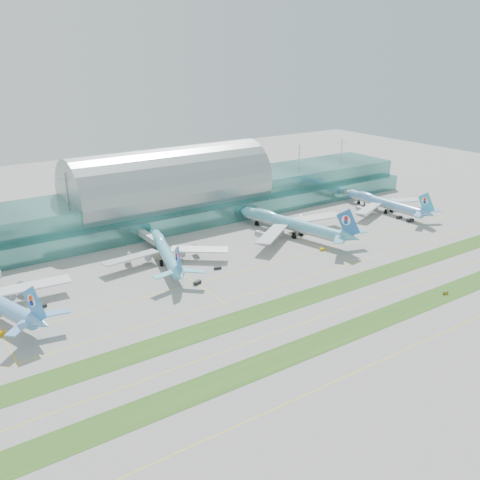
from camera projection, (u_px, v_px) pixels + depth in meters
ground at (315, 298)px, 221.09m from camera, size 700.00×700.00×0.00m
terminal at (170, 197)px, 316.46m from camera, size 340.00×69.10×36.00m
grass_strip_near at (365, 325)px, 199.30m from camera, size 420.00×12.00×0.08m
grass_strip_far at (311, 296)px, 222.64m from camera, size 420.00×12.00×0.08m
taxiline_a at (408, 348)px, 183.75m from camera, size 420.00×0.35×0.01m
taxiline_b at (338, 311)px, 210.20m from camera, size 420.00×0.35×0.01m
taxiline_c at (287, 283)px, 235.09m from camera, size 420.00×0.35×0.01m
taxiline_d at (258, 267)px, 252.21m from camera, size 420.00×0.35×0.01m
airliner_b at (165, 251)px, 255.88m from camera, size 59.23×68.51×19.19m
airliner_c at (291, 223)px, 292.79m from camera, size 69.63×80.23×22.30m
airliner_d at (384, 202)px, 335.49m from camera, size 60.96×69.06×19.03m
gse_a at (0, 334)px, 191.65m from camera, size 3.46×2.45×1.68m
gse_b at (42, 306)px, 212.52m from camera, size 3.46×2.30×1.35m
gse_c at (197, 282)px, 233.64m from camera, size 4.10×2.83×1.48m
gse_d at (218, 268)px, 249.43m from camera, size 3.68×2.23×1.28m
gse_e at (323, 249)px, 272.59m from camera, size 2.92×1.74×1.24m
gse_f at (330, 234)px, 293.98m from camera, size 3.88×2.02×1.75m
gse_g at (399, 217)px, 323.23m from camera, size 3.58×2.34×1.48m
gse_h at (410, 220)px, 317.06m from camera, size 4.50×3.16×1.84m
taxiway_sign_east at (446, 293)px, 223.75m from camera, size 2.65×0.74×1.12m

